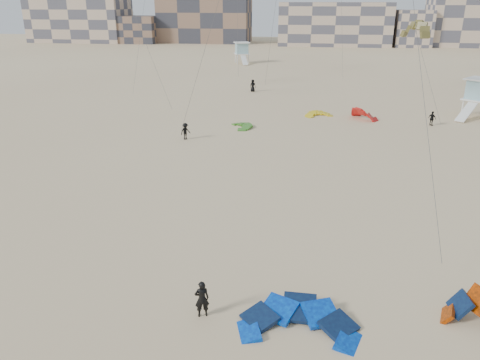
# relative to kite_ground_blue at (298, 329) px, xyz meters

# --- Properties ---
(ground) EXTENTS (320.00, 320.00, 0.00)m
(ground) POSITION_rel_kite_ground_blue_xyz_m (-4.33, 2.32, 0.00)
(ground) COLOR beige
(ground) RESTS_ON ground
(kite_ground_blue) EXTENTS (4.86, 5.12, 2.44)m
(kite_ground_blue) POSITION_rel_kite_ground_blue_xyz_m (0.00, 0.00, 0.00)
(kite_ground_blue) COLOR blue
(kite_ground_blue) RESTS_ON ground
(kite_ground_green) EXTENTS (3.97, 3.85, 0.99)m
(kite_ground_green) POSITION_rel_kite_ground_blue_xyz_m (-7.11, 31.97, 0.00)
(kite_ground_green) COLOR #47942B
(kite_ground_green) RESTS_ON ground
(kite_ground_red_far) EXTENTS (5.10, 5.08, 3.69)m
(kite_ground_red_far) POSITION_rel_kite_ground_blue_xyz_m (6.09, 37.85, 0.00)
(kite_ground_red_far) COLOR red
(kite_ground_red_far) RESTS_ON ground
(kite_ground_yellow) EXTENTS (4.11, 4.21, 1.53)m
(kite_ground_yellow) POSITION_rel_kite_ground_blue_xyz_m (0.99, 38.52, 0.00)
(kite_ground_yellow) COLOR yellow
(kite_ground_yellow) RESTS_ON ground
(kitesurfer_main) EXTENTS (0.73, 0.61, 1.70)m
(kitesurfer_main) POSITION_rel_kite_ground_blue_xyz_m (-4.11, 0.28, 0.85)
(kitesurfer_main) COLOR black
(kitesurfer_main) RESTS_ON ground
(kitesurfer_c) EXTENTS (1.15, 1.19, 1.62)m
(kitesurfer_c) POSITION_rel_kite_ground_blue_xyz_m (-11.82, 26.58, 0.81)
(kitesurfer_c) COLOR black
(kitesurfer_c) RESTS_ON ground
(kitesurfer_d) EXTENTS (0.92, 0.91, 1.56)m
(kitesurfer_d) POSITION_rel_kite_ground_blue_xyz_m (12.99, 35.77, 0.78)
(kitesurfer_d) COLOR black
(kitesurfer_d) RESTS_ON ground
(kitesurfer_e) EXTENTS (1.02, 0.86, 1.77)m
(kitesurfer_e) POSITION_rel_kite_ground_blue_xyz_m (-8.55, 52.67, 0.88)
(kitesurfer_e) COLOR black
(kitesurfer_e) RESTS_ON ground
(kite_fly_olive) EXTENTS (5.40, 4.33, 10.10)m
(kite_fly_olive) POSITION_rel_kite_ground_blue_xyz_m (9.79, 34.01, 9.83)
(kite_fly_olive) COLOR brown
(kite_fly_olive) RESTS_ON ground
(lifeguard_tower_near) EXTENTS (4.37, 6.58, 4.39)m
(lifeguard_tower_near) POSITION_rel_kite_ground_blue_xyz_m (19.07, 40.87, 2.17)
(lifeguard_tower_near) COLOR white
(lifeguard_tower_near) RESTS_ON ground
(lifeguard_tower_far) EXTENTS (3.90, 6.39, 4.33)m
(lifeguard_tower_far) POSITION_rel_kite_ground_blue_xyz_m (-15.05, 85.26, 2.15)
(lifeguard_tower_far) COLOR white
(lifeguard_tower_far) RESTS_ON ground
(condo_west_a) EXTENTS (30.00, 15.00, 14.00)m
(condo_west_a) POSITION_rel_kite_ground_blue_xyz_m (-74.33, 132.32, 7.00)
(condo_west_a) COLOR #C3A88F
(condo_west_a) RESTS_ON ground
(condo_west_b) EXTENTS (28.00, 14.00, 18.00)m
(condo_west_b) POSITION_rel_kite_ground_blue_xyz_m (-34.33, 136.32, 9.00)
(condo_west_b) COLOR #80614D
(condo_west_b) RESTS_ON ground
(condo_mid) EXTENTS (32.00, 16.00, 12.00)m
(condo_mid) POSITION_rel_kite_ground_blue_xyz_m (5.67, 132.32, 6.00)
(condo_mid) COLOR #C3A88F
(condo_mid) RESTS_ON ground
(condo_east) EXTENTS (26.00, 14.00, 16.00)m
(condo_east) POSITION_rel_kite_ground_blue_xyz_m (45.67, 134.32, 8.00)
(condo_east) COLOR #C3A88F
(condo_east) RESTS_ON ground
(condo_fill_left) EXTENTS (12.00, 10.00, 8.00)m
(condo_fill_left) POSITION_rel_kite_ground_blue_xyz_m (-54.33, 130.32, 4.00)
(condo_fill_left) COLOR #80614D
(condo_fill_left) RESTS_ON ground
(condo_fill_right) EXTENTS (10.00, 10.00, 10.00)m
(condo_fill_right) POSITION_rel_kite_ground_blue_xyz_m (27.67, 130.32, 5.00)
(condo_fill_right) COLOR #C3A88F
(condo_fill_right) RESTS_ON ground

